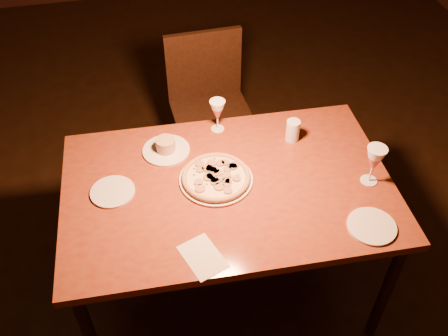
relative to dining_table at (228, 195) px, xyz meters
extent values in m
plane|color=black|center=(-0.02, 0.27, -0.72)|extent=(7.00, 7.00, 0.00)
cube|color=brown|center=(0.00, 0.00, 0.05)|extent=(1.52, 1.02, 0.04)
cylinder|color=black|center=(-0.66, 0.44, -0.35)|extent=(0.05, 0.05, 0.75)
cylinder|color=black|center=(0.66, -0.44, -0.35)|extent=(0.05, 0.05, 0.75)
cylinder|color=black|center=(0.70, 0.38, -0.35)|extent=(0.05, 0.05, 0.75)
cube|color=black|center=(0.11, 0.85, -0.22)|extent=(0.48, 0.48, 0.04)
cube|color=black|center=(0.10, 1.07, 0.02)|extent=(0.47, 0.05, 0.45)
cylinder|color=black|center=(-0.08, 0.66, -0.48)|extent=(0.04, 0.04, 0.48)
cylinder|color=black|center=(-0.09, 1.03, -0.48)|extent=(0.04, 0.04, 0.48)
cylinder|color=black|center=(0.30, 0.67, -0.48)|extent=(0.04, 0.04, 0.48)
cylinder|color=black|center=(0.29, 1.05, -0.48)|extent=(0.04, 0.04, 0.48)
cylinder|color=silver|center=(-0.05, 0.04, 0.08)|extent=(0.33, 0.33, 0.01)
cylinder|color=#FFE6AF|center=(-0.05, 0.04, 0.09)|extent=(0.30, 0.30, 0.01)
torus|color=tan|center=(-0.05, 0.04, 0.09)|extent=(0.31, 0.31, 0.02)
cylinder|color=silver|center=(-0.24, 0.29, 0.08)|extent=(0.23, 0.23, 0.01)
cylinder|color=tan|center=(-0.24, 0.29, 0.11)|extent=(0.09, 0.09, 0.06)
cylinder|color=silver|center=(0.38, 0.23, 0.13)|extent=(0.07, 0.07, 0.11)
cylinder|color=silver|center=(-0.51, 0.07, 0.07)|extent=(0.20, 0.20, 0.01)
cylinder|color=silver|center=(0.52, -0.37, 0.08)|extent=(0.20, 0.20, 0.01)
cube|color=beige|center=(-0.19, -0.36, 0.07)|extent=(0.19, 0.23, 0.00)
sphere|color=#FC8246|center=(0.00, 0.00, 0.85)|extent=(0.12, 0.12, 0.12)
camera|label=1|loc=(-0.37, -1.52, 1.68)|focal=40.00mm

